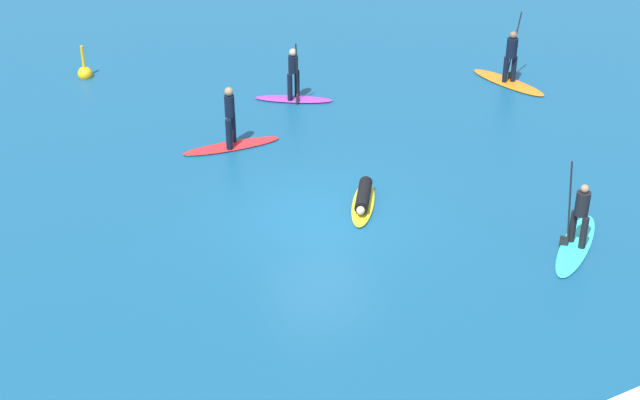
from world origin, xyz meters
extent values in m
plane|color=navy|center=(0.00, 0.00, 0.00)|extent=(120.00, 120.00, 0.00)
ellipsoid|color=#33C6CC|center=(4.83, -4.16, 0.04)|extent=(2.88, 2.36, 0.08)
cylinder|color=black|center=(4.81, -3.99, 0.49)|extent=(0.23, 0.23, 0.83)
cylinder|color=black|center=(4.85, -4.34, 0.49)|extent=(0.23, 0.23, 0.83)
cylinder|color=black|center=(4.83, -4.16, 1.21)|extent=(0.47, 0.47, 0.61)
sphere|color=#A37556|center=(4.83, -4.16, 1.62)|extent=(0.28, 0.28, 0.20)
cylinder|color=black|center=(4.55, -4.04, 1.20)|extent=(0.17, 0.21, 2.25)
cube|color=black|center=(4.55, -4.04, 0.14)|extent=(0.17, 0.20, 0.32)
ellipsoid|color=red|center=(-0.41, 4.70, 0.04)|extent=(2.98, 0.93, 0.07)
cylinder|color=black|center=(-0.27, 4.89, 0.53)|extent=(0.20, 0.20, 0.91)
cylinder|color=black|center=(-0.55, 4.51, 0.53)|extent=(0.20, 0.20, 0.91)
cylinder|color=black|center=(-0.41, 4.70, 1.30)|extent=(0.32, 0.32, 0.65)
sphere|color=#A37556|center=(-0.41, 4.70, 1.75)|extent=(0.28, 0.28, 0.25)
ellipsoid|color=purple|center=(2.68, 6.81, 0.04)|extent=(2.40, 1.86, 0.09)
cylinder|color=black|center=(2.52, 6.73, 0.52)|extent=(0.23, 0.23, 0.87)
cylinder|color=black|center=(2.85, 6.89, 0.52)|extent=(0.23, 0.23, 0.87)
cylinder|color=black|center=(2.68, 6.81, 1.24)|extent=(0.43, 0.43, 0.55)
sphere|color=tan|center=(2.68, 6.81, 1.64)|extent=(0.33, 0.33, 0.24)
cylinder|color=black|center=(2.67, 6.52, 1.11)|extent=(0.30, 0.43, 2.00)
cube|color=black|center=(2.67, 6.52, 0.15)|extent=(0.16, 0.20, 0.32)
ellipsoid|color=orange|center=(9.63, 4.64, 0.04)|extent=(1.36, 3.04, 0.08)
cylinder|color=black|center=(9.77, 4.60, 0.51)|extent=(0.20, 0.20, 0.87)
cylinder|color=black|center=(9.50, 4.69, 0.51)|extent=(0.20, 0.20, 0.87)
cylinder|color=black|center=(9.63, 4.64, 1.27)|extent=(0.43, 0.43, 0.64)
sphere|color=brown|center=(9.63, 4.64, 1.71)|extent=(0.29, 0.29, 0.24)
cylinder|color=black|center=(9.87, 4.85, 1.22)|extent=(0.49, 0.15, 2.25)
cube|color=black|center=(9.87, 4.85, 0.14)|extent=(0.21, 0.10, 0.32)
ellipsoid|color=yellow|center=(1.28, -0.01, 0.05)|extent=(1.86, 2.28, 0.10)
cylinder|color=black|center=(1.31, 0.03, 0.28)|extent=(1.12, 1.36, 0.35)
sphere|color=beige|center=(0.82, -0.64, 0.30)|extent=(0.31, 0.31, 0.22)
sphere|color=yellow|center=(-2.70, 11.85, 0.12)|extent=(0.49, 0.49, 0.49)
cylinder|color=yellow|center=(-2.70, 11.85, 0.56)|extent=(0.10, 0.10, 1.12)
camera|label=1|loc=(-9.81, -18.34, 12.57)|focal=53.34mm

